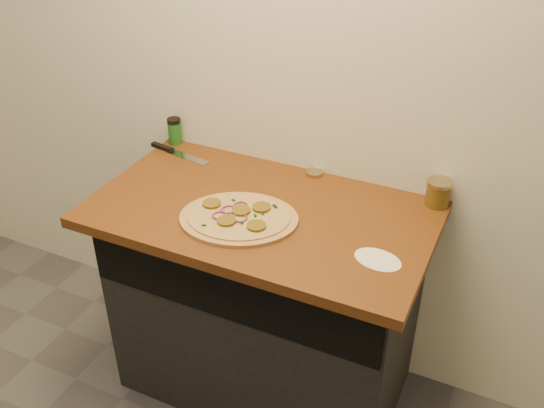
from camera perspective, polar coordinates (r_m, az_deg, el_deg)
The scene contains 8 objects.
cabinet at distance 2.43m, azimuth -0.57°, elevation -9.36°, with size 1.10×0.60×0.86m, color black.
countertop at distance 2.14m, azimuth -0.98°, elevation -0.83°, with size 1.20×0.70×0.04m, color #623612.
pizza at distance 2.06m, azimuth -3.16°, elevation -1.27°, with size 0.50×0.50×0.03m.
chefs_knife at distance 2.51m, azimuth -9.18°, elevation 4.86°, with size 0.29×0.08×0.02m.
mason_jar_lid at distance 2.33m, azimuth 4.04°, elevation 2.93°, with size 0.07×0.07×0.01m, color tan.
salsa_jar at distance 2.20m, azimuth 15.36°, elevation 1.03°, with size 0.09×0.09×0.10m.
spice_shaker at distance 2.57m, azimuth -9.15°, elevation 6.80°, with size 0.06×0.06×0.11m.
flour_spill at distance 1.91m, azimuth 9.92°, elevation -5.17°, with size 0.15×0.15×0.00m, color white.
Camera 1 is at (0.79, -0.18, 2.05)m, focal length 40.00 mm.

